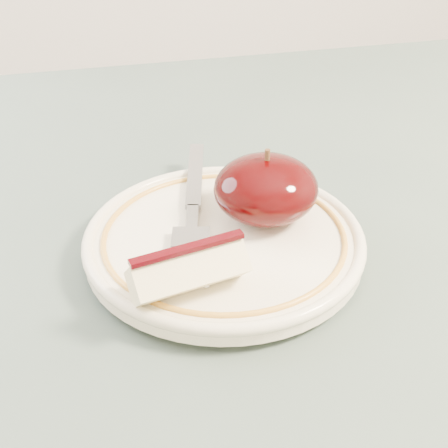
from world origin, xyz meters
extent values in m
cylinder|color=brown|center=(0.40, 0.40, 0.35)|extent=(0.05, 0.05, 0.71)
cube|color=#485950|center=(0.00, 0.00, 0.73)|extent=(0.90, 0.90, 0.04)
cylinder|color=#F1EACA|center=(-0.02, 0.02, 0.75)|extent=(0.11, 0.11, 0.01)
cylinder|color=#F1EACA|center=(-0.02, 0.02, 0.76)|extent=(0.20, 0.20, 0.01)
torus|color=#F1EACA|center=(-0.02, 0.02, 0.77)|extent=(0.20, 0.20, 0.01)
torus|color=gold|center=(-0.02, 0.02, 0.77)|extent=(0.18, 0.18, 0.00)
ellipsoid|color=black|center=(0.01, 0.04, 0.79)|extent=(0.08, 0.07, 0.05)
cylinder|color=#472D19|center=(0.01, 0.04, 0.82)|extent=(0.00, 0.00, 0.01)
cube|color=beige|center=(-0.06, -0.04, 0.78)|extent=(0.08, 0.05, 0.03)
cube|color=#320106|center=(-0.06, -0.04, 0.80)|extent=(0.07, 0.02, 0.00)
cube|color=gray|center=(-0.03, 0.10, 0.77)|extent=(0.04, 0.10, 0.00)
cube|color=gray|center=(-0.04, 0.04, 0.77)|extent=(0.02, 0.03, 0.00)
cube|color=gray|center=(-0.05, 0.01, 0.77)|extent=(0.03, 0.03, 0.00)
cube|color=gray|center=(-0.04, -0.02, 0.77)|extent=(0.01, 0.04, 0.00)
cube|color=gray|center=(-0.05, -0.02, 0.77)|extent=(0.01, 0.04, 0.00)
cube|color=gray|center=(-0.06, -0.02, 0.77)|extent=(0.01, 0.04, 0.00)
cube|color=gray|center=(-0.07, -0.02, 0.77)|extent=(0.01, 0.04, 0.00)
camera|label=1|loc=(-0.11, -0.34, 1.02)|focal=50.00mm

